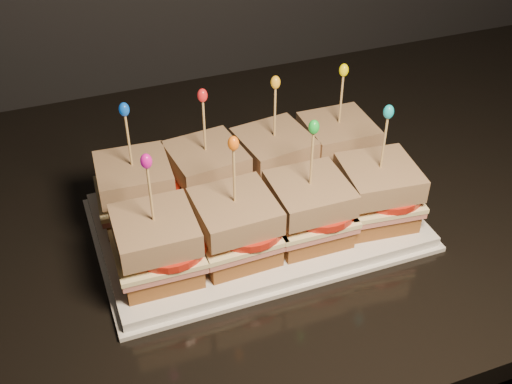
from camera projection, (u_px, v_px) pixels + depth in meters
name	position (u px, v px, depth m)	size (l,w,h in m)	color
granite_slab	(288.00, 193.00, 0.89)	(2.68, 0.71, 0.03)	black
platter	(256.00, 221.00, 0.81)	(0.38, 0.24, 0.02)	white
platter_rim	(256.00, 225.00, 0.81)	(0.40, 0.25, 0.01)	white
sandwich_0_bread_bot	(138.00, 207.00, 0.80)	(0.08, 0.08, 0.02)	brown
sandwich_0_ham	(137.00, 197.00, 0.79)	(0.09, 0.09, 0.01)	#C0655A
sandwich_0_cheese	(136.00, 192.00, 0.78)	(0.09, 0.09, 0.01)	#FEEFAC
sandwich_0_tomato	(146.00, 188.00, 0.78)	(0.08, 0.08, 0.01)	red
sandwich_0_bread_top	(133.00, 175.00, 0.77)	(0.09, 0.09, 0.03)	#532812
sandwich_0_pick	(129.00, 143.00, 0.74)	(0.00, 0.00, 0.09)	tan
sandwich_0_frill	(124.00, 109.00, 0.71)	(0.01, 0.01, 0.02)	blue
sandwich_1_bread_bot	(208.00, 191.00, 0.82)	(0.08, 0.08, 0.02)	brown
sandwich_1_ham	(207.00, 181.00, 0.81)	(0.09, 0.09, 0.01)	#C0655A
sandwich_1_cheese	(207.00, 177.00, 0.81)	(0.09, 0.09, 0.01)	#FEEFAC
sandwich_1_tomato	(217.00, 173.00, 0.80)	(0.08, 0.08, 0.01)	red
sandwich_1_bread_top	(206.00, 160.00, 0.79)	(0.09, 0.09, 0.03)	#532812
sandwich_1_pick	(204.00, 129.00, 0.77)	(0.00, 0.00, 0.09)	tan
sandwich_1_frill	(202.00, 95.00, 0.74)	(0.01, 0.01, 0.02)	red
sandwich_2_bread_bot	(274.00, 177.00, 0.85)	(0.08, 0.08, 0.02)	brown
sandwich_2_ham	(274.00, 167.00, 0.84)	(0.09, 0.09, 0.01)	#C0655A
sandwich_2_cheese	(274.00, 162.00, 0.84)	(0.09, 0.09, 0.01)	#FEEFAC
sandwich_2_tomato	(284.00, 158.00, 0.83)	(0.08, 0.08, 0.01)	red
sandwich_2_bread_top	(274.00, 145.00, 0.82)	(0.09, 0.09, 0.03)	#532812
sandwich_2_pick	(275.00, 115.00, 0.79)	(0.00, 0.00, 0.09)	tan
sandwich_2_frill	(276.00, 82.00, 0.76)	(0.01, 0.01, 0.02)	#F2AC1F
sandwich_3_bread_bot	(335.00, 163.00, 0.87)	(0.08, 0.08, 0.02)	brown
sandwich_3_ham	(336.00, 153.00, 0.86)	(0.09, 0.09, 0.01)	#C0655A
sandwich_3_cheese	(337.00, 149.00, 0.86)	(0.09, 0.09, 0.01)	#FEEFAC
sandwich_3_tomato	(347.00, 145.00, 0.86)	(0.08, 0.08, 0.01)	red
sandwich_3_bread_top	(338.00, 132.00, 0.84)	(0.09, 0.09, 0.03)	#532812
sandwich_3_pick	(341.00, 102.00, 0.82)	(0.00, 0.00, 0.09)	tan
sandwich_3_frill	(344.00, 70.00, 0.79)	(0.01, 0.01, 0.02)	#FBE901
sandwich_4_bread_bot	(159.00, 264.00, 0.72)	(0.08, 0.08, 0.02)	brown
sandwich_4_ham	(158.00, 253.00, 0.71)	(0.09, 0.09, 0.01)	#C0655A
sandwich_4_cheese	(157.00, 249.00, 0.70)	(0.09, 0.09, 0.01)	#FEEFAC
sandwich_4_tomato	(169.00, 244.00, 0.70)	(0.08, 0.08, 0.01)	red
sandwich_4_bread_top	(155.00, 230.00, 0.69)	(0.09, 0.09, 0.03)	#532812
sandwich_4_pick	(151.00, 197.00, 0.66)	(0.00, 0.00, 0.09)	tan
sandwich_4_frill	(146.00, 161.00, 0.63)	(0.01, 0.01, 0.02)	#C70F90
sandwich_5_bread_bot	(236.00, 244.00, 0.74)	(0.08, 0.08, 0.02)	brown
sandwich_5_ham	(236.00, 234.00, 0.73)	(0.09, 0.09, 0.01)	#C0655A
sandwich_5_cheese	(236.00, 229.00, 0.73)	(0.09, 0.09, 0.01)	#FEEFAC
sandwich_5_tomato	(247.00, 225.00, 0.72)	(0.08, 0.08, 0.01)	red
sandwich_5_bread_top	(235.00, 211.00, 0.71)	(0.09, 0.09, 0.03)	#532812
sandwich_5_pick	(234.00, 179.00, 0.69)	(0.00, 0.00, 0.09)	tan
sandwich_5_frill	(233.00, 143.00, 0.66)	(0.01, 0.01, 0.02)	orange
sandwich_6_bread_bot	(308.00, 226.00, 0.77)	(0.08, 0.08, 0.02)	brown
sandwich_6_ham	(308.00, 216.00, 0.76)	(0.09, 0.09, 0.01)	#C0655A
sandwich_6_cheese	(308.00, 212.00, 0.75)	(0.09, 0.09, 0.01)	#FEEFAC
sandwich_6_tomato	(320.00, 207.00, 0.75)	(0.08, 0.08, 0.01)	red
sandwich_6_bread_top	(310.00, 194.00, 0.74)	(0.09, 0.09, 0.03)	#532812
sandwich_6_pick	(312.00, 162.00, 0.71)	(0.00, 0.00, 0.09)	tan
sandwich_6_frill	(314.00, 127.00, 0.68)	(0.01, 0.01, 0.02)	green
sandwich_7_bread_bot	(375.00, 210.00, 0.79)	(0.08, 0.08, 0.02)	brown
sandwich_7_ham	(376.00, 200.00, 0.78)	(0.09, 0.09, 0.01)	#C0655A
sandwich_7_cheese	(377.00, 195.00, 0.78)	(0.09, 0.09, 0.01)	#FEEFAC
sandwich_7_tomato	(389.00, 191.00, 0.77)	(0.08, 0.08, 0.01)	red
sandwich_7_bread_top	(379.00, 177.00, 0.76)	(0.09, 0.09, 0.03)	#532812
sandwich_7_pick	(384.00, 146.00, 0.74)	(0.00, 0.00, 0.09)	tan
sandwich_7_frill	(389.00, 112.00, 0.71)	(0.01, 0.01, 0.02)	#11A3B2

